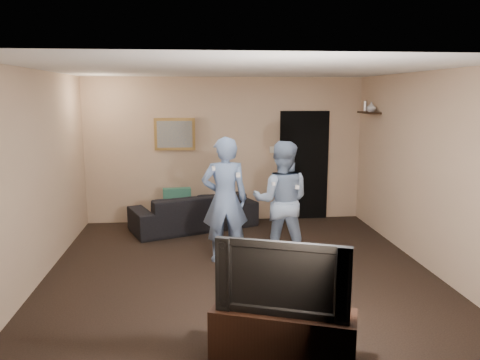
{
  "coord_description": "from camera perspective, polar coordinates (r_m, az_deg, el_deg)",
  "views": [
    {
      "loc": [
        -0.59,
        -5.91,
        2.29
      ],
      "look_at": [
        0.04,
        0.3,
        1.15
      ],
      "focal_mm": 35.0,
      "sensor_mm": 36.0,
      "label": 1
    }
  ],
  "objects": [
    {
      "name": "painting_canvas",
      "position": [
        8.39,
        -7.96,
        5.54
      ],
      "size": [
        0.62,
        0.01,
        0.47
      ],
      "primitive_type": "cube",
      "color": "slate",
      "rests_on": "painting_frame"
    },
    {
      "name": "wall_shelf",
      "position": [
        8.27,
        15.46,
        7.91
      ],
      "size": [
        0.2,
        0.6,
        0.03
      ],
      "primitive_type": "cube",
      "color": "black",
      "rests_on": "wall_right"
    },
    {
      "name": "ceiling",
      "position": [
        5.94,
        -0.13,
        13.35
      ],
      "size": [
        5.0,
        5.0,
        0.04
      ],
      "primitive_type": "cube",
      "color": "silver",
      "rests_on": "wall_back"
    },
    {
      "name": "doorway",
      "position": [
        8.72,
        7.78,
        1.75
      ],
      "size": [
        0.9,
        0.06,
        2.0
      ],
      "primitive_type": "cube",
      "color": "black",
      "rests_on": "ground"
    },
    {
      "name": "wall_left",
      "position": [
        6.29,
        -23.44,
        0.43
      ],
      "size": [
        0.04,
        5.0,
        2.6
      ],
      "primitive_type": "cube",
      "color": "tan",
      "rests_on": "ground"
    },
    {
      "name": "wall_right",
      "position": [
        6.74,
        21.55,
        1.18
      ],
      "size": [
        0.04,
        5.0,
        2.6
      ],
      "primitive_type": "cube",
      "color": "tan",
      "rests_on": "ground"
    },
    {
      "name": "shelf_figurine",
      "position": [
        8.44,
        15.02,
        8.69
      ],
      "size": [
        0.06,
        0.06,
        0.18
      ],
      "primitive_type": "cylinder",
      "color": "silver",
      "rests_on": "wall_shelf"
    },
    {
      "name": "wall_front",
      "position": [
        3.6,
        3.86,
        -5.66
      ],
      "size": [
        5.0,
        0.04,
        2.6
      ],
      "primitive_type": "cube",
      "color": "tan",
      "rests_on": "ground"
    },
    {
      "name": "light_switch",
      "position": [
        8.56,
        3.91,
        3.7
      ],
      "size": [
        0.08,
        0.02,
        0.12
      ],
      "primitive_type": "cube",
      "color": "silver",
      "rests_on": "wall_back"
    },
    {
      "name": "television",
      "position": [
        4.04,
        5.35,
        -11.41
      ],
      "size": [
        1.11,
        0.53,
        0.65
      ],
      "primitive_type": "imported",
      "rotation": [
        0.0,
        0.0,
        -0.35
      ],
      "color": "black",
      "rests_on": "tv_console"
    },
    {
      "name": "ground",
      "position": [
        6.36,
        -0.12,
        -10.74
      ],
      "size": [
        5.0,
        5.0,
        0.0
      ],
      "primitive_type": "plane",
      "color": "black",
      "rests_on": "ground"
    },
    {
      "name": "sofa",
      "position": [
        8.14,
        -5.63,
        -3.76
      ],
      "size": [
        2.28,
        1.54,
        0.62
      ],
      "primitive_type": "imported",
      "rotation": [
        0.0,
        0.0,
        3.51
      ],
      "color": "black",
      "rests_on": "ground"
    },
    {
      "name": "shelf_vase",
      "position": [
        8.19,
        15.7,
        8.57
      ],
      "size": [
        0.2,
        0.2,
        0.17
      ],
      "primitive_type": "imported",
      "rotation": [
        0.0,
        0.0,
        0.3
      ],
      "color": "#B7B7BC",
      "rests_on": "wall_shelf"
    },
    {
      "name": "wall_back",
      "position": [
        8.48,
        -1.8,
        3.66
      ],
      "size": [
        5.0,
        0.04,
        2.6
      ],
      "primitive_type": "cube",
      "color": "tan",
      "rests_on": "ground"
    },
    {
      "name": "wii_player_left",
      "position": [
        6.42,
        -1.86,
        -2.43
      ],
      "size": [
        0.64,
        0.5,
        1.74
      ],
      "color": "#6580AF",
      "rests_on": "ground"
    },
    {
      "name": "painting_frame",
      "position": [
        8.41,
        -7.96,
        5.56
      ],
      "size": [
        0.72,
        0.05,
        0.57
      ],
      "primitive_type": "cube",
      "color": "olive",
      "rests_on": "wall_back"
    },
    {
      "name": "throw_pillow",
      "position": [
        8.11,
        -7.67,
        -2.63
      ],
      "size": [
        0.48,
        0.19,
        0.47
      ],
      "primitive_type": "cube",
      "rotation": [
        0.0,
        0.0,
        0.08
      ],
      "color": "#1B5141",
      "rests_on": "sofa"
    },
    {
      "name": "wii_player_right",
      "position": [
        6.52,
        5.07,
        -2.56
      ],
      "size": [
        0.93,
        0.79,
        1.67
      ],
      "color": "#7C93B4",
      "rests_on": "ground"
    },
    {
      "name": "tv_console",
      "position": [
        4.27,
        5.22,
        -18.2
      ],
      "size": [
        1.3,
        0.8,
        0.44
      ],
      "primitive_type": "cube",
      "rotation": [
        0.0,
        0.0,
        -0.35
      ],
      "color": "black",
      "rests_on": "ground"
    }
  ]
}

